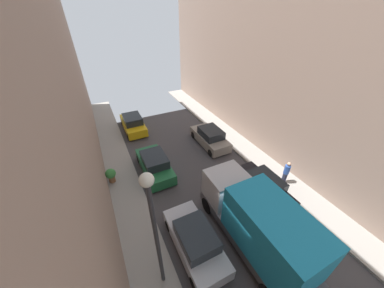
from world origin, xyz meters
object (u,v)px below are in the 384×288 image
(delivery_truck, at_px, (257,223))
(lamp_post, at_px, (154,223))
(parked_car_left_4, at_px, (133,124))
(pedestrian, at_px, (286,172))
(parked_car_left_3, at_px, (155,164))
(parked_car_left_2, at_px, (195,241))
(parked_car_right_3, at_px, (210,137))
(parked_car_right_2, at_px, (262,187))
(potted_plant_0, at_px, (111,175))

(delivery_truck, bearing_deg, lamp_post, 175.13)
(lamp_post, bearing_deg, parked_car_left_4, 82.20)
(parked_car_left_4, relative_size, pedestrian, 2.44)
(pedestrian, bearing_deg, parked_car_left_3, 146.06)
(parked_car_left_2, relative_size, delivery_truck, 0.64)
(parked_car_left_3, height_order, lamp_post, lamp_post)
(parked_car_left_3, bearing_deg, lamp_post, -105.08)
(parked_car_right_3, xyz_separation_m, lamp_post, (-7.30, -8.42, 3.45))
(parked_car_left_4, distance_m, parked_car_right_2, 13.09)
(parked_car_left_2, height_order, pedestrian, pedestrian)
(parked_car_left_3, height_order, parked_car_right_3, same)
(parked_car_left_3, bearing_deg, parked_car_right_2, -43.41)
(parked_car_left_4, bearing_deg, lamp_post, -97.80)
(parked_car_left_4, bearing_deg, pedestrian, -57.82)
(parked_car_left_4, height_order, parked_car_right_3, same)
(parked_car_right_2, relative_size, delivery_truck, 0.64)
(parked_car_left_2, xyz_separation_m, parked_car_right_3, (5.40, 7.76, 0.00))
(parked_car_right_2, relative_size, lamp_post, 0.68)
(parked_car_left_3, xyz_separation_m, pedestrian, (7.44, -5.01, 0.35))
(parked_car_left_2, relative_size, pedestrian, 2.44)
(delivery_truck, relative_size, lamp_post, 1.06)
(potted_plant_0, bearing_deg, parked_car_left_4, 65.67)
(parked_car_left_2, distance_m, potted_plant_0, 7.25)
(parked_car_left_3, distance_m, parked_car_left_4, 6.81)
(parked_car_left_3, relative_size, parked_car_right_2, 1.00)
(parked_car_right_2, xyz_separation_m, delivery_truck, (-2.70, -2.33, 1.07))
(potted_plant_0, bearing_deg, delivery_truck, -53.45)
(parked_car_left_3, distance_m, pedestrian, 8.97)
(parked_car_left_2, height_order, delivery_truck, delivery_truck)
(parked_car_left_2, xyz_separation_m, potted_plant_0, (-2.98, 6.61, 0.04))
(parked_car_left_4, bearing_deg, parked_car_right_2, -65.63)
(delivery_truck, height_order, potted_plant_0, delivery_truck)
(parked_car_right_3, bearing_deg, parked_car_left_4, 134.80)
(parked_car_left_4, xyz_separation_m, pedestrian, (7.44, -11.82, 0.35))
(parked_car_left_2, relative_size, potted_plant_0, 4.03)
(parked_car_right_3, bearing_deg, delivery_truck, -107.03)
(parked_car_left_3, xyz_separation_m, parked_car_right_3, (5.40, 1.37, 0.00))
(pedestrian, distance_m, potted_plant_0, 11.66)
(parked_car_left_3, xyz_separation_m, delivery_truck, (2.70, -7.44, 1.07))
(delivery_truck, bearing_deg, parked_car_left_3, 109.94)
(delivery_truck, relative_size, potted_plant_0, 6.34)
(parked_car_left_3, relative_size, parked_car_right_3, 1.00)
(parked_car_left_4, height_order, parked_car_right_2, same)
(parked_car_left_3, bearing_deg, delivery_truck, -70.06)
(parked_car_left_3, distance_m, potted_plant_0, 2.99)
(parked_car_right_3, distance_m, potted_plant_0, 8.46)
(parked_car_left_3, xyz_separation_m, parked_car_right_2, (5.40, -5.11, 0.00))
(parked_car_left_2, relative_size, parked_car_right_3, 1.00)
(parked_car_left_4, relative_size, lamp_post, 0.68)
(parked_car_left_4, bearing_deg, parked_car_left_2, -90.00)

